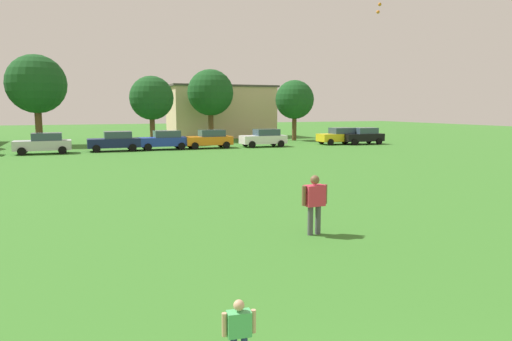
# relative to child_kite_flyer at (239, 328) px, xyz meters

# --- Properties ---
(ground_plane) EXTENTS (160.00, 160.00, 0.00)m
(ground_plane) POSITION_rel_child_kite_flyer_xyz_m (1.11, 26.63, -0.61)
(ground_plane) COLOR #387528
(child_kite_flyer) EXTENTS (0.48, 0.22, 1.02)m
(child_kite_flyer) POSITION_rel_child_kite_flyer_xyz_m (0.00, 0.00, 0.00)
(child_kite_flyer) COLOR navy
(child_kite_flyer) RESTS_ON ground
(adult_bystander) EXTENTS (0.83, 0.35, 1.74)m
(adult_bystander) POSITION_rel_child_kite_flyer_xyz_m (4.33, 5.83, 0.43)
(adult_bystander) COLOR #4C4C51
(adult_bystander) RESTS_ON ground
(parked_car_silver_1) EXTENTS (4.30, 2.02, 1.68)m
(parked_car_silver_1) POSITION_rel_child_kite_flyer_xyz_m (-4.43, 35.05, 0.25)
(parked_car_silver_1) COLOR silver
(parked_car_silver_1) RESTS_ON ground
(parked_car_navy_2) EXTENTS (4.30, 2.02, 1.68)m
(parked_car_navy_2) POSITION_rel_child_kite_flyer_xyz_m (1.08, 35.53, 0.25)
(parked_car_navy_2) COLOR #141E4C
(parked_car_navy_2) RESTS_ON ground
(parked_car_blue_3) EXTENTS (4.30, 2.02, 1.68)m
(parked_car_blue_3) POSITION_rel_child_kite_flyer_xyz_m (5.30, 35.57, 0.25)
(parked_car_blue_3) COLOR #1E38AD
(parked_car_blue_3) RESTS_ON ground
(parked_car_orange_4) EXTENTS (4.30, 2.02, 1.68)m
(parked_car_orange_4) POSITION_rel_child_kite_flyer_xyz_m (9.39, 35.40, 0.25)
(parked_car_orange_4) COLOR orange
(parked_car_orange_4) RESTS_ON ground
(parked_car_white_5) EXTENTS (4.30, 2.02, 1.68)m
(parked_car_white_5) POSITION_rel_child_kite_flyer_xyz_m (14.69, 35.05, 0.25)
(parked_car_white_5) COLOR white
(parked_car_white_5) RESTS_ON ground
(parked_car_yellow_6) EXTENTS (4.30, 2.02, 1.68)m
(parked_car_yellow_6) POSITION_rel_child_kite_flyer_xyz_m (23.04, 35.13, 0.25)
(parked_car_yellow_6) COLOR yellow
(parked_car_yellow_6) RESTS_ON ground
(parked_car_black_7) EXTENTS (4.30, 2.02, 1.68)m
(parked_car_black_7) POSITION_rel_child_kite_flyer_xyz_m (25.30, 34.34, 0.25)
(parked_car_black_7) COLOR black
(parked_car_black_7) RESTS_ON ground
(tree_left) EXTENTS (5.65, 5.65, 8.80)m
(tree_left) POSITION_rel_child_kite_flyer_xyz_m (-5.34, 44.30, 5.34)
(tree_left) COLOR brown
(tree_left) RESTS_ON ground
(tree_center) EXTENTS (4.42, 4.42, 6.89)m
(tree_center) POSITION_rel_child_kite_flyer_xyz_m (5.31, 42.16, 4.05)
(tree_center) COLOR brown
(tree_center) RESTS_ON ground
(tree_right) EXTENTS (5.08, 5.08, 7.92)m
(tree_right) POSITION_rel_child_kite_flyer_xyz_m (12.09, 44.33, 4.74)
(tree_right) COLOR brown
(tree_right) RESTS_ON ground
(tree_far_right) EXTENTS (4.37, 4.37, 6.80)m
(tree_far_right) POSITION_rel_child_kite_flyer_xyz_m (21.25, 41.96, 3.99)
(tree_far_right) COLOR brown
(tree_far_right) RESTS_ON ground
(house_left) EXTENTS (13.25, 6.54, 6.48)m
(house_left) POSITION_rel_child_kite_flyer_xyz_m (15.24, 50.75, 2.64)
(house_left) COLOR beige
(house_left) RESTS_ON ground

